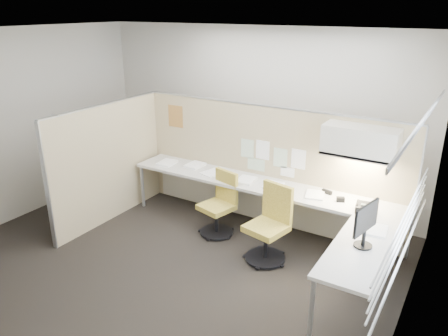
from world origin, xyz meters
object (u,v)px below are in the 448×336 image
Objects in this scene: monitor at (366,223)px; chair_left at (220,206)px; phone at (364,208)px; chair_right at (270,226)px; desk at (276,200)px.

chair_left is at bearing 86.42° from monitor.
phone is (-0.20, 0.83, -0.23)m from monitor.
phone is at bearing 26.75° from monitor.
chair_right is at bearing -0.97° from chair_left.
monitor is (1.23, -0.38, 0.55)m from chair_right.
monitor is at bearing -84.84° from phone.
chair_left is 1.88× the size of monitor.
chair_left is at bearing 176.75° from chair_right.
monitor is (2.13, -0.63, 0.59)m from chair_left.
chair_right is 2.04× the size of monitor.
chair_right is (0.90, -0.25, 0.04)m from chair_left.
phone is at bearing -0.53° from desk.
chair_right is 4.17× the size of phone.
monitor is at bearing -4.52° from chair_right.
chair_right is 1.40m from monitor.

